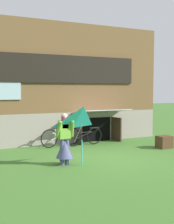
{
  "coord_description": "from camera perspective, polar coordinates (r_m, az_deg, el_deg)",
  "views": [
    {
      "loc": [
        -4.67,
        -8.49,
        2.3
      ],
      "look_at": [
        -0.1,
        1.1,
        1.48
      ],
      "focal_mm": 47.09,
      "sensor_mm": 36.0,
      "label": 1
    }
  ],
  "objects": [
    {
      "name": "ground_plane",
      "position": [
        9.97,
        3.28,
        -8.92
      ],
      "size": [
        60.0,
        60.0,
        0.0
      ],
      "primitive_type": "plane",
      "color": "#3D6B28"
    },
    {
      "name": "bicycle_silver",
      "position": [
        11.87,
        -5.13,
        -4.86
      ],
      "size": [
        1.75,
        0.31,
        0.8
      ],
      "rotation": [
        0.0,
        0.0,
        0.15
      ],
      "color": "black",
      "rests_on": "ground_plane"
    },
    {
      "name": "kite",
      "position": [
        8.54,
        -0.61,
        -2.0
      ],
      "size": [
        1.09,
        1.02,
        1.71
      ],
      "color": "#2DB2CC",
      "rests_on": "ground_plane"
    },
    {
      "name": "log_house",
      "position": [
        14.74,
        -7.03,
        5.35
      ],
      "size": [
        8.74,
        6.08,
        5.09
      ],
      "color": "gray",
      "rests_on": "ground_plane"
    },
    {
      "name": "bicycle_black",
      "position": [
        12.08,
        -0.57,
        -4.76
      ],
      "size": [
        1.67,
        0.14,
        0.76
      ],
      "rotation": [
        0.0,
        0.0,
        0.06
      ],
      "color": "black",
      "rests_on": "ground_plane"
    },
    {
      "name": "wooden_crate",
      "position": [
        11.97,
        14.76,
        -5.64
      ],
      "size": [
        0.55,
        0.46,
        0.48
      ],
      "primitive_type": "cube",
      "color": "#4C331E",
      "rests_on": "ground_plane"
    },
    {
      "name": "person",
      "position": [
        8.99,
        -4.38,
        -6.08
      ],
      "size": [
        0.61,
        0.52,
        1.58
      ],
      "rotation": [
        0.0,
        0.0,
        -0.08
      ],
      "color": "#474C75",
      "rests_on": "ground_plane"
    }
  ]
}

